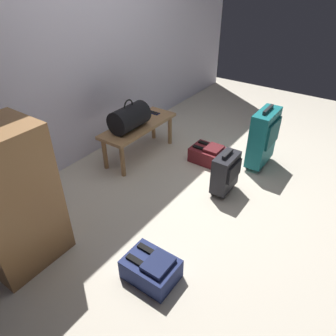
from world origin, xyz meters
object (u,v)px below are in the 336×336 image
bench (139,129)px  suitcase_small_charcoal (226,172)px  backpack_maroon (208,154)px  side_cabinet (11,201)px  duffel_bag_black (129,118)px  backpack_navy (151,268)px  suitcase_upright_teal (263,137)px  cell_phone (154,113)px

bench → suitcase_small_charcoal: size_ratio=2.17×
backpack_maroon → side_cabinet: bearing=166.5°
duffel_bag_black → side_cabinet: (-1.55, -0.25, 0.01)m
duffel_bag_black → backpack_maroon: bearing=-56.8°
backpack_navy → backpack_maroon: (1.64, 0.44, 0.00)m
suitcase_upright_teal → suitcase_small_charcoal: 0.70m
cell_phone → suitcase_upright_teal: size_ratio=0.21×
cell_phone → backpack_navy: (-1.64, -1.22, -0.32)m
duffel_bag_black → bench: bearing=0.0°
suitcase_small_charcoal → backpack_maroon: (0.41, 0.41, -0.15)m
cell_phone → side_cabinet: size_ratio=0.13×
backpack_maroon → side_cabinet: 2.14m
backpack_navy → backpack_maroon: bearing=15.0°
duffel_bag_black → suitcase_upright_teal: size_ratio=0.64×
suitcase_small_charcoal → duffel_bag_black: bearing=93.4°
backpack_maroon → suitcase_upright_teal: bearing=-62.0°
cell_phone → backpack_navy: bearing=-143.5°
bench → suitcase_small_charcoal: suitcase_small_charcoal is taller
bench → suitcase_small_charcoal: bearing=-93.7°
suitcase_small_charcoal → side_cabinet: bearing=151.0°
duffel_bag_black → suitcase_upright_teal: bearing=-58.9°
suitcase_upright_teal → backpack_navy: (-1.91, 0.07, -0.26)m
duffel_bag_black → suitcase_small_charcoal: 1.19m
suitcase_upright_teal → backpack_navy: size_ratio=1.82×
bench → backpack_navy: bench is taller
suitcase_upright_teal → backpack_maroon: suitcase_upright_teal is taller
bench → cell_phone: size_ratio=6.94×
duffel_bag_black → cell_phone: size_ratio=3.06×
bench → suitcase_upright_teal: suitcase_upright_teal is taller
bench → backpack_maroon: bench is taller
cell_phone → suitcase_small_charcoal: suitcase_small_charcoal is taller
suitcase_small_charcoal → backpack_maroon: bearing=44.8°
suitcase_upright_teal → cell_phone: bearing=101.9°
cell_phone → suitcase_upright_teal: (0.27, -1.29, -0.06)m
side_cabinet → backpack_maroon: bearing=-13.5°
duffel_bag_black → side_cabinet: size_ratio=0.40×
cell_phone → suitcase_small_charcoal: 1.27m
suitcase_upright_teal → suitcase_small_charcoal: size_ratio=1.50×
duffel_bag_black → cell_phone: duffel_bag_black is taller
cell_phone → backpack_maroon: bearing=-90.0°
suitcase_upright_teal → suitcase_small_charcoal: (-0.68, 0.10, -0.12)m
bench → suitcase_upright_teal: size_ratio=1.45×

